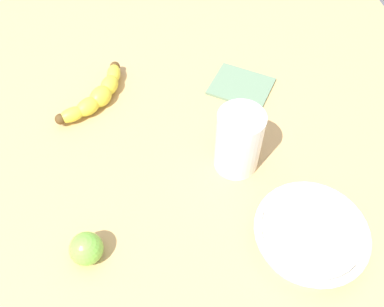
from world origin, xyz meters
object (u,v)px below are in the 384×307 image
object	(u,v)px
ceramic_bowl	(310,234)
lime_fruit	(86,249)
banana	(97,95)
smoothie_glass	(238,142)

from	to	relation	value
ceramic_bowl	lime_fruit	bearing A→B (deg)	175.24
banana	ceramic_bowl	size ratio (longest dim) A/B	0.90
lime_fruit	banana	bearing A→B (deg)	86.48
banana	lime_fruit	distance (cm)	33.11
banana	lime_fruit	bearing A→B (deg)	-144.43
banana	ceramic_bowl	world-z (taller)	ceramic_bowl
ceramic_bowl	lime_fruit	size ratio (longest dim) A/B	3.45
smoothie_glass	lime_fruit	distance (cm)	29.78
banana	smoothie_glass	size ratio (longest dim) A/B	1.28
ceramic_bowl	lime_fruit	xyz separation A→B (cm)	(-34.07, 2.84, 0.16)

